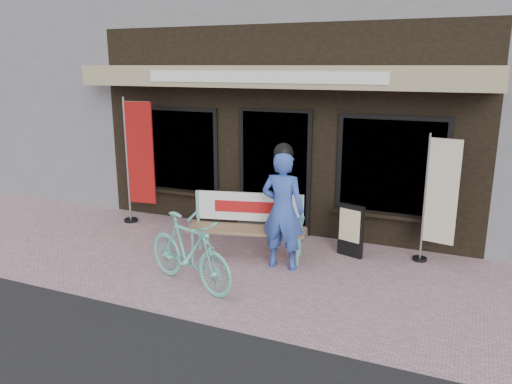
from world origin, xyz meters
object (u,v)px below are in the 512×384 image
at_px(bicycle, 189,251).
at_px(nobori_red, 138,160).
at_px(menu_stand, 351,230).
at_px(person, 283,208).
at_px(nobori_cream, 439,198).
at_px(bench, 248,220).

bearing_deg(bicycle, nobori_red, 67.82).
xyz_separation_m(nobori_red, menu_stand, (4.05, -0.11, -0.79)).
distance_m(person, nobori_cream, 2.32).
distance_m(person, bicycle, 1.51).
bearing_deg(bench, bicycle, -114.02).
height_order(nobori_cream, menu_stand, nobori_cream).
height_order(bicycle, nobori_cream, nobori_cream).
height_order(bench, nobori_red, nobori_red).
bearing_deg(bicycle, nobori_cream, -34.08).
bearing_deg(nobori_red, bench, -21.69).
bearing_deg(person, bicycle, -130.70).
distance_m(nobori_red, nobori_cream, 5.29).
xyz_separation_m(bench, nobori_cream, (2.73, 0.81, 0.44)).
bearing_deg(bench, person, -33.41).
xyz_separation_m(bicycle, menu_stand, (1.75, 1.96, -0.07)).
distance_m(bench, nobori_red, 2.73).
distance_m(person, menu_stand, 1.28).
bearing_deg(menu_stand, nobori_red, -163.99).
height_order(bench, nobori_cream, nobori_cream).
distance_m(bench, bicycle, 1.38).
height_order(person, nobori_red, nobori_red).
bearing_deg(nobori_cream, bench, -152.43).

